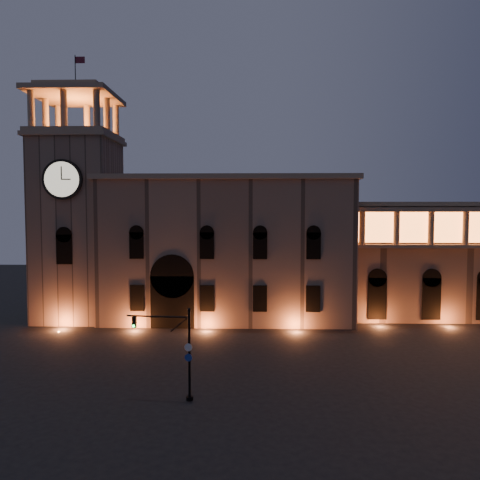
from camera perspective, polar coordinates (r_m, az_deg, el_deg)
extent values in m
plane|color=black|center=(38.89, -0.21, -16.54)|extent=(160.00, 160.00, 0.00)
cube|color=#7C6251|center=(58.82, -1.54, -1.25)|extent=(30.00, 12.00, 17.00)
cube|color=gray|center=(58.77, -1.56, 7.33)|extent=(30.80, 12.80, 0.60)
cube|color=black|center=(54.88, -8.15, -7.42)|extent=(5.00, 1.40, 6.00)
cylinder|color=black|center=(54.40, -8.18, -4.31)|extent=(5.00, 1.40, 5.00)
cube|color=orange|center=(54.72, -8.19, -7.66)|extent=(4.20, 0.20, 5.00)
cube|color=#7C6251|center=(61.49, -19.09, 1.10)|extent=(9.00, 9.00, 22.00)
cube|color=gray|center=(62.11, -19.29, 11.52)|extent=(9.80, 9.80, 0.50)
cylinder|color=black|center=(57.22, -20.85, 6.92)|extent=(4.60, 0.35, 4.60)
cylinder|color=beige|center=(57.09, -20.91, 6.93)|extent=(4.00, 0.12, 4.00)
cube|color=gray|center=(62.18, -19.30, 11.98)|extent=(9.40, 9.40, 0.50)
cube|color=orange|center=(62.23, -19.30, 12.25)|extent=(6.80, 6.80, 0.15)
cylinder|color=gray|center=(60.60, -24.13, 14.37)|extent=(0.76, 0.76, 4.20)
cylinder|color=gray|center=(59.11, -20.69, 14.73)|extent=(0.76, 0.76, 4.20)
cylinder|color=gray|center=(57.83, -17.08, 15.06)|extent=(0.76, 0.76, 4.20)
cylinder|color=gray|center=(67.43, -21.27, 13.27)|extent=(0.76, 0.76, 4.20)
cylinder|color=gray|center=(66.10, -18.14, 13.54)|extent=(0.76, 0.76, 4.20)
cylinder|color=gray|center=(64.96, -14.89, 13.78)|extent=(0.76, 0.76, 4.20)
cylinder|color=gray|center=(63.99, -22.62, 13.80)|extent=(0.76, 0.76, 4.20)
cylinder|color=gray|center=(61.38, -15.92, 14.38)|extent=(0.76, 0.76, 4.20)
cube|color=gray|center=(63.08, -19.39, 16.25)|extent=(9.80, 9.80, 0.60)
cube|color=gray|center=(63.22, -19.40, 16.78)|extent=(7.50, 7.50, 0.60)
cylinder|color=black|center=(63.80, -19.44, 18.78)|extent=(0.10, 0.10, 4.00)
plane|color=#4C1525|center=(63.99, -18.93, 20.05)|extent=(1.20, 0.00, 1.20)
cylinder|color=gray|center=(56.57, 14.67, 1.50)|extent=(0.70, 0.70, 4.00)
cylinder|color=gray|center=(57.62, 18.55, 1.46)|extent=(0.70, 0.70, 4.00)
cylinder|color=gray|center=(58.92, 22.27, 1.43)|extent=(0.70, 0.70, 4.00)
cylinder|color=gray|center=(60.46, 25.81, 1.38)|extent=(0.70, 0.70, 4.00)
cylinder|color=black|center=(34.00, -6.19, -13.86)|extent=(0.18, 0.18, 6.37)
cylinder|color=black|center=(35.03, -6.16, -18.62)|extent=(0.51, 0.51, 0.27)
sphere|color=black|center=(33.18, -6.23, -8.45)|extent=(0.25, 0.25, 0.25)
cylinder|color=black|center=(33.90, -10.00, -9.17)|extent=(4.53, 0.60, 0.11)
cube|color=black|center=(34.56, -12.77, -9.73)|extent=(0.30, 0.28, 0.77)
cylinder|color=#0CE53F|center=(34.48, -12.85, -10.20)|extent=(0.17, 0.09, 0.16)
cylinder|color=silver|center=(33.71, -6.33, -12.88)|extent=(0.55, 0.09, 0.55)
cylinder|color=navy|center=(33.92, -6.32, -14.06)|extent=(0.55, 0.09, 0.55)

